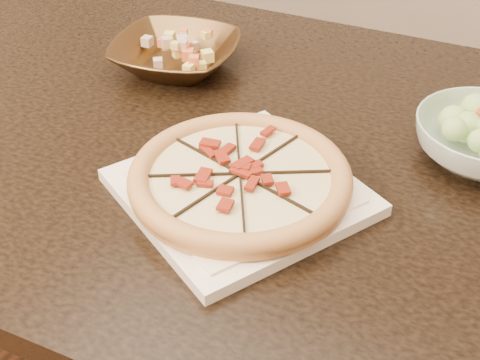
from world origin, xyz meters
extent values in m
cube|color=black|center=(0.11, 0.12, 0.73)|extent=(1.58, 1.12, 0.04)
cylinder|color=black|center=(-0.55, 0.51, 0.35)|extent=(0.07, 0.07, 0.71)
cube|color=#FFE9D0|center=(0.23, -0.01, 0.76)|extent=(0.39, 0.39, 0.02)
cube|color=#FFE9D0|center=(0.23, -0.01, 0.77)|extent=(0.33, 0.33, 0.00)
cylinder|color=tan|center=(0.23, -0.01, 0.78)|extent=(0.30, 0.30, 0.01)
torus|color=tan|center=(0.23, -0.01, 0.79)|extent=(0.31, 0.31, 0.03)
cylinder|color=#FFF3B9|center=(0.23, -0.01, 0.79)|extent=(0.25, 0.25, 0.01)
cube|color=black|center=(0.23, -0.01, 0.79)|extent=(0.06, 0.30, 0.01)
cube|color=black|center=(0.23, -0.01, 0.79)|extent=(0.18, 0.25, 0.01)
cube|color=black|center=(0.23, -0.01, 0.79)|extent=(0.30, 0.06, 0.01)
cube|color=black|center=(0.23, -0.01, 0.79)|extent=(0.25, 0.18, 0.01)
cube|color=#A32615|center=(0.25, -0.02, 0.79)|extent=(0.03, 0.02, 0.00)
cube|color=#A32615|center=(0.28, -0.01, 0.79)|extent=(0.03, 0.02, 0.00)
cube|color=#A32615|center=(0.30, 0.02, 0.79)|extent=(0.03, 0.02, 0.00)
cube|color=#A32615|center=(0.25, 0.01, 0.79)|extent=(0.03, 0.03, 0.00)
cube|color=#A32615|center=(0.26, 0.04, 0.79)|extent=(0.02, 0.03, 0.00)
cube|color=#A32615|center=(0.25, 0.07, 0.79)|extent=(0.02, 0.03, 0.00)
cube|color=#A32615|center=(0.23, 0.02, 0.79)|extent=(0.02, 0.02, 0.00)
cube|color=#A32615|center=(0.21, 0.05, 0.79)|extent=(0.02, 0.03, 0.00)
cube|color=#A32615|center=(0.17, 0.06, 0.79)|extent=(0.03, 0.03, 0.00)
cube|color=#A32615|center=(0.19, 0.01, 0.79)|extent=(0.03, 0.03, 0.00)
cube|color=#A32615|center=(0.16, 0.01, 0.79)|extent=(0.03, 0.02, 0.00)
cube|color=#A32615|center=(0.20, -0.01, 0.79)|extent=(0.02, 0.01, 0.00)
cube|color=#A32615|center=(0.18, -0.03, 0.79)|extent=(0.03, 0.02, 0.00)
cube|color=#A32615|center=(0.16, -0.06, 0.79)|extent=(0.03, 0.02, 0.00)
cube|color=#A32615|center=(0.21, -0.04, 0.79)|extent=(0.03, 0.03, 0.00)
cube|color=#A32615|center=(0.20, -0.07, 0.79)|extent=(0.02, 0.03, 0.00)
cube|color=#A32615|center=(0.22, -0.11, 0.79)|extent=(0.02, 0.03, 0.00)
cube|color=#A32615|center=(0.24, -0.06, 0.79)|extent=(0.02, 0.03, 0.00)
cube|color=#A32615|center=(0.26, -0.08, 0.79)|extent=(0.02, 0.03, 0.00)
cube|color=#A32615|center=(0.25, -0.03, 0.79)|extent=(0.03, 0.03, 0.00)
cube|color=#A32615|center=(0.28, -0.04, 0.79)|extent=(0.03, 0.02, 0.00)
imported|color=brown|center=(-0.07, 0.25, 0.78)|extent=(0.28, 0.28, 0.06)
cube|color=tan|center=(-0.07, 0.25, 0.82)|extent=(0.03, 0.03, 0.03)
cube|color=#E46437|center=(-0.06, 0.25, 0.82)|extent=(0.03, 0.03, 0.03)
cube|color=#FCE167|center=(-0.05, 0.26, 0.82)|extent=(0.03, 0.03, 0.03)
cube|color=tan|center=(-0.04, 0.28, 0.82)|extent=(0.03, 0.03, 0.03)
cube|color=#E46437|center=(-0.07, 0.25, 0.82)|extent=(0.03, 0.03, 0.03)
cube|color=#FCE167|center=(-0.07, 0.27, 0.82)|extent=(0.03, 0.03, 0.03)
cube|color=tan|center=(-0.08, 0.29, 0.82)|extent=(0.03, 0.03, 0.03)
cube|color=#E46437|center=(-0.07, 0.25, 0.82)|extent=(0.03, 0.03, 0.03)
cube|color=#FCE167|center=(-0.08, 0.26, 0.82)|extent=(0.03, 0.03, 0.03)
cube|color=tan|center=(-0.10, 0.26, 0.82)|extent=(0.03, 0.03, 0.03)
cube|color=#E46437|center=(-0.12, 0.26, 0.82)|extent=(0.03, 0.03, 0.03)
cube|color=#FCE167|center=(-0.08, 0.25, 0.82)|extent=(0.03, 0.03, 0.03)
cube|color=tan|center=(-0.10, 0.24, 0.82)|extent=(0.03, 0.03, 0.03)
cube|color=#E46437|center=(-0.11, 0.22, 0.82)|extent=(0.03, 0.03, 0.03)
cube|color=#FCE167|center=(-0.08, 0.24, 0.82)|extent=(0.03, 0.03, 0.03)
cube|color=tan|center=(-0.08, 0.23, 0.82)|extent=(0.03, 0.03, 0.03)
cube|color=#E46437|center=(-0.08, 0.21, 0.82)|extent=(0.03, 0.03, 0.03)
cube|color=#FCE167|center=(-0.07, 0.20, 0.82)|extent=(0.03, 0.03, 0.03)
cube|color=tan|center=(-0.07, 0.24, 0.82)|extent=(0.03, 0.03, 0.03)
cube|color=#E46437|center=(-0.06, 0.23, 0.82)|extent=(0.03, 0.03, 0.03)
cube|color=#FCE167|center=(-0.04, 0.22, 0.82)|extent=(0.03, 0.03, 0.03)
cube|color=tan|center=(-0.07, 0.25, 0.82)|extent=(0.03, 0.03, 0.03)
sphere|color=#B3E786|center=(0.44, 0.26, 0.83)|extent=(0.04, 0.04, 0.04)
sphere|color=#B3E786|center=(0.47, 0.23, 0.83)|extent=(0.04, 0.04, 0.04)
cube|color=#DD4619|center=(0.45, 0.25, 0.82)|extent=(0.02, 0.02, 0.01)
cube|color=#DD4619|center=(0.48, 0.22, 0.82)|extent=(0.02, 0.02, 0.01)
camera|label=1|loc=(0.62, -0.63, 1.33)|focal=50.00mm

